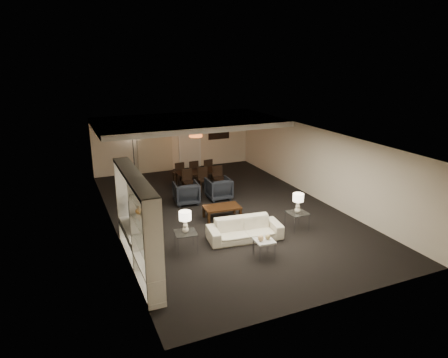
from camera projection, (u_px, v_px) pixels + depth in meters
floor at (224, 211)px, 13.05m from camera, size 11.00×11.00×0.00m
ceiling at (224, 136)px, 12.30m from camera, size 7.00×11.00×0.02m
wall_back at (174, 141)px, 17.49m from camera, size 7.00×0.02×2.50m
wall_front at (335, 248)px, 7.86m from camera, size 7.00×0.02×2.50m
wall_left at (111, 189)px, 11.35m from camera, size 0.02×11.00×2.50m
wall_right at (315, 163)px, 14.00m from camera, size 0.02×11.00×2.50m
ceiling_soffit at (188, 122)px, 15.40m from camera, size 7.00×4.00×0.20m
curtains at (155, 145)px, 17.10m from camera, size 1.50×0.12×2.40m
door at (190, 145)px, 17.79m from camera, size 0.90×0.05×2.10m
painting at (219, 131)px, 18.16m from camera, size 0.95×0.04×0.65m
media_unit at (137, 224)px, 9.17m from camera, size 0.38×3.40×2.35m
pendant_light at (196, 134)px, 15.65m from camera, size 0.52×0.52×0.24m
sofa at (245, 229)px, 10.98m from camera, size 2.11×1.02×0.59m
coffee_table at (222, 212)px, 12.41m from camera, size 1.16×0.74×0.40m
armchair_left at (186, 193)px, 13.62m from camera, size 0.88×0.90×0.76m
armchair_right at (219, 188)px, 14.07m from camera, size 0.83×0.85×0.76m
side_table_left at (186, 241)px, 10.35m from camera, size 0.62×0.62×0.52m
side_table_right at (297, 221)px, 11.63m from camera, size 0.57×0.57×0.52m
table_lamp_left at (185, 222)px, 10.18m from camera, size 0.35×0.35×0.58m
table_lamp_right at (298, 203)px, 11.47m from camera, size 0.32×0.32×0.58m
marble_table at (264, 248)px, 10.04m from camera, size 0.50×0.50×0.47m
gold_gourd_a at (261, 238)px, 9.91m from camera, size 0.15×0.15×0.15m
gold_gourd_b at (268, 237)px, 9.98m from camera, size 0.13×0.13×0.13m
television at (131, 214)px, 9.98m from camera, size 1.16×0.15×0.67m
vase_blue at (150, 249)px, 8.05m from camera, size 0.17×0.17×0.18m
vase_amber at (139, 210)px, 8.72m from camera, size 0.16×0.16×0.16m
floor_speaker at (127, 214)px, 11.25m from camera, size 0.16×0.16×1.18m
dining_table at (198, 178)px, 15.51m from camera, size 1.67×0.95×0.58m
chair_nl at (189, 181)px, 14.67m from camera, size 0.41×0.41×0.87m
chair_nm at (204, 179)px, 14.89m from camera, size 0.44×0.44×0.87m
chair_nr at (219, 178)px, 15.12m from camera, size 0.45×0.45×0.87m
chair_fl at (178, 172)px, 15.80m from camera, size 0.44×0.44×0.87m
chair_fm at (192, 171)px, 16.03m from camera, size 0.41×0.41×0.87m
chair_fr at (206, 169)px, 16.26m from camera, size 0.44×0.44×0.87m
floor_lamp at (134, 154)px, 16.63m from camera, size 0.27×0.27×1.82m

